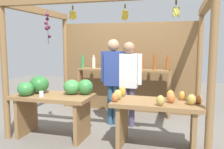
# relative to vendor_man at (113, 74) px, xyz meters

# --- Properties ---
(ground_plane) EXTENTS (12.00, 12.00, 0.00)m
(ground_plane) POSITION_rel_vendor_man_xyz_m (0.06, -0.08, -0.98)
(ground_plane) COLOR slate
(ground_plane) RESTS_ON ground
(market_stall) EXTENTS (3.19, 2.24, 2.23)m
(market_stall) POSITION_rel_vendor_man_xyz_m (0.06, 0.40, 0.35)
(market_stall) COLOR olive
(market_stall) RESTS_ON ground
(fruit_counter_left) EXTENTS (1.32, 0.71, 1.00)m
(fruit_counter_left) POSITION_rel_vendor_man_xyz_m (-0.79, -0.84, -0.31)
(fruit_counter_left) COLOR olive
(fruit_counter_left) RESTS_ON ground
(fruit_counter_right) EXTENTS (1.30, 0.64, 0.87)m
(fruit_counter_right) POSITION_rel_vendor_man_xyz_m (0.91, -0.87, -0.42)
(fruit_counter_right) COLOR olive
(fruit_counter_right) RESTS_ON ground
(bottle_shelf_unit) EXTENTS (2.04, 0.22, 1.35)m
(bottle_shelf_unit) POSITION_rel_vendor_man_xyz_m (0.02, 0.72, -0.16)
(bottle_shelf_unit) COLOR olive
(bottle_shelf_unit) RESTS_ON ground
(vendor_man) EXTENTS (0.48, 0.22, 1.62)m
(vendor_man) POSITION_rel_vendor_man_xyz_m (0.00, 0.00, 0.00)
(vendor_man) COLOR #2E577B
(vendor_man) RESTS_ON ground
(vendor_woman) EXTENTS (0.48, 0.21, 1.57)m
(vendor_woman) POSITION_rel_vendor_man_xyz_m (0.30, -0.02, -0.03)
(vendor_woman) COLOR #524A66
(vendor_woman) RESTS_ON ground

